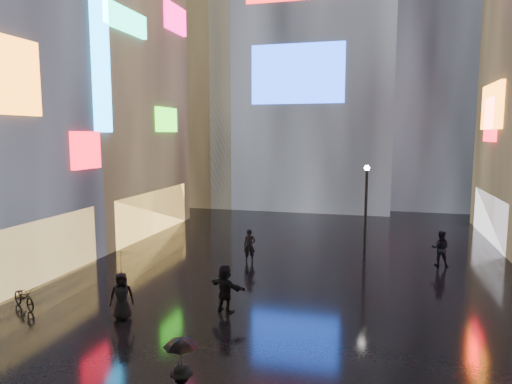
% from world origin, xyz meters
% --- Properties ---
extents(ground, '(140.00, 140.00, 0.00)m').
position_xyz_m(ground, '(0.00, 20.00, 0.00)').
color(ground, black).
rests_on(ground, ground).
extents(building_left_far, '(10.28, 12.00, 22.00)m').
position_xyz_m(building_left_far, '(-15.98, 26.00, 10.98)').
color(building_left_far, black).
rests_on(building_left_far, ground).
extents(tower_flank_right, '(12.00, 12.00, 34.00)m').
position_xyz_m(tower_flank_right, '(9.00, 46.00, 17.00)').
color(tower_flank_right, black).
rests_on(tower_flank_right, ground).
extents(tower_flank_left, '(10.00, 10.00, 26.00)m').
position_xyz_m(tower_flank_left, '(-14.00, 42.00, 13.00)').
color(tower_flank_left, black).
rests_on(tower_flank_left, ground).
extents(lamp_far, '(0.30, 0.30, 5.20)m').
position_xyz_m(lamp_far, '(3.29, 23.29, 2.94)').
color(lamp_far, black).
rests_on(lamp_far, ground).
extents(pedestrian_4, '(1.05, 0.91, 1.80)m').
position_xyz_m(pedestrian_4, '(-5.20, 12.11, 0.90)').
color(pedestrian_4, black).
rests_on(pedestrian_4, ground).
extents(pedestrian_5, '(1.81, 1.22, 1.87)m').
position_xyz_m(pedestrian_5, '(-1.74, 13.86, 0.93)').
color(pedestrian_5, black).
rests_on(pedestrian_5, ground).
extents(pedestrian_6, '(0.70, 0.50, 1.78)m').
position_xyz_m(pedestrian_6, '(-2.72, 20.85, 0.89)').
color(pedestrian_6, black).
rests_on(pedestrian_6, ground).
extents(pedestrian_7, '(0.98, 0.80, 1.86)m').
position_xyz_m(pedestrian_7, '(7.18, 22.72, 0.93)').
color(pedestrian_7, black).
rests_on(pedestrian_7, ground).
extents(umbrella_1, '(0.79, 0.79, 0.69)m').
position_xyz_m(umbrella_1, '(-0.44, 6.88, 1.88)').
color(umbrella_1, black).
rests_on(umbrella_1, pedestrian_2).
extents(umbrella_2, '(1.05, 1.06, 0.84)m').
position_xyz_m(umbrella_2, '(-5.20, 12.11, 2.22)').
color(umbrella_2, black).
rests_on(umbrella_2, pedestrian_4).
extents(bicycle, '(1.81, 1.28, 0.90)m').
position_xyz_m(bicycle, '(-9.60, 12.13, 0.45)').
color(bicycle, black).
rests_on(bicycle, ground).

